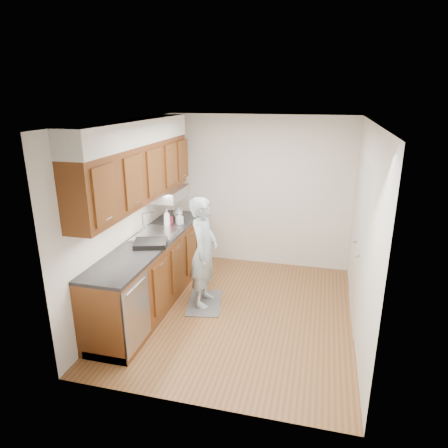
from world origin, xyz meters
name	(u,v)px	position (x,y,z in m)	size (l,w,h in m)	color
floor	(237,312)	(0.00, 0.00, 0.00)	(3.50, 3.50, 0.00)	brown
ceiling	(239,121)	(0.00, 0.00, 2.50)	(3.50, 3.50, 0.00)	white
wall_left	(128,216)	(-1.50, 0.00, 1.25)	(0.02, 3.50, 2.50)	silver
wall_right	(364,234)	(1.50, 0.00, 1.25)	(0.02, 3.50, 2.50)	silver
wall_back	(260,192)	(0.00, 1.75, 1.25)	(3.00, 0.02, 2.50)	silver
counter	(152,270)	(-1.20, 0.00, 0.49)	(0.64, 2.80, 1.30)	brown
upper_cabinets	(138,164)	(-1.33, 0.05, 1.95)	(0.47, 2.80, 1.21)	brown
closet_door	(359,243)	(1.49, 0.30, 1.02)	(0.02, 1.22, 2.05)	white
floor_mat	(205,303)	(-0.49, 0.13, 0.01)	(0.45, 0.76, 0.01)	slate
person	(204,245)	(-0.49, 0.13, 0.88)	(0.61, 0.41, 1.73)	#9CB4BE
soap_bottle_a	(167,217)	(-1.19, 0.58, 1.07)	(0.10, 0.10, 0.26)	silver
soap_bottle_b	(179,218)	(-1.04, 0.71, 1.04)	(0.09, 0.09, 0.19)	silver
soap_bottle_c	(178,211)	(-1.19, 1.04, 1.04)	(0.15, 0.15, 0.19)	silver
soda_can	(171,221)	(-1.16, 0.65, 1.00)	(0.07, 0.07, 0.13)	#BD2038
steel_can	(177,218)	(-1.12, 0.80, 1.00)	(0.06, 0.06, 0.11)	#A5A5AA
dish_rack	(151,243)	(-1.10, -0.22, 0.97)	(0.41, 0.35, 0.06)	black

